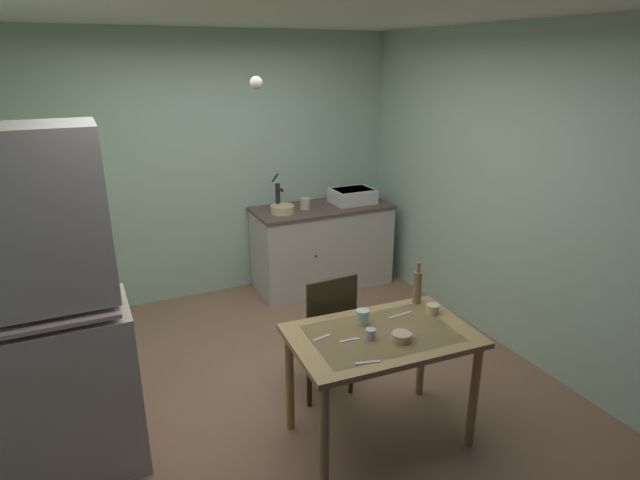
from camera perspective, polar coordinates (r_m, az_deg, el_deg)
ground_plane at (r=4.08m, az=-4.84°, el=-15.92°), size 5.02×5.02×0.00m
wall_back at (r=5.34m, az=-12.73°, el=7.55°), size 4.12×0.10×2.61m
wall_right at (r=4.59m, az=19.60°, el=5.02°), size 0.10×3.95×2.61m
ceiling_slab at (r=3.35m, az=-6.23°, el=24.55°), size 4.12×3.95×0.10m
hutch_cabinet at (r=3.28m, az=-29.13°, el=-8.47°), size 1.03×0.56×2.04m
counter_cabinet at (r=5.59m, az=0.24°, el=-0.67°), size 1.45×0.64×0.88m
sink_basin at (r=5.60m, az=3.57°, el=4.84°), size 0.44×0.34×0.15m
hand_pump at (r=5.28m, az=-4.61°, el=4.96°), size 0.05×0.27×0.39m
mixing_bowl_counter at (r=5.23m, az=-4.12°, el=3.36°), size 0.24×0.24×0.08m
stoneware_crock at (r=5.35m, az=-1.64°, el=3.98°), size 0.11×0.11×0.11m
dining_table at (r=3.31m, az=6.70°, el=-11.68°), size 1.16×0.77×0.76m
chair_far_side at (r=3.78m, az=0.47°, el=-10.02°), size 0.42×0.42×0.95m
serving_bowl_wide at (r=3.18m, az=8.86°, el=-10.39°), size 0.12×0.12×0.05m
mug_tall at (r=3.54m, az=12.18°, el=-7.35°), size 0.08×0.08×0.06m
teacup_cream at (r=3.18m, az=5.54°, el=-10.15°), size 0.06×0.06×0.06m
teacup_mint at (r=3.34m, az=4.67°, el=-8.33°), size 0.08×0.08×0.09m
glass_bottle at (r=3.62m, az=10.58°, el=-4.97°), size 0.06×0.06×0.29m
table_knife at (r=3.48m, az=8.76°, el=-8.08°), size 0.18×0.04×0.00m
teaspoon_near_bowl at (r=3.18m, az=0.18°, el=-10.61°), size 0.13×0.05×0.00m
teaspoon_by_cup at (r=3.17m, az=3.27°, el=-10.82°), size 0.12×0.03×0.00m
serving_spoon at (r=2.97m, az=5.23°, el=-13.14°), size 0.14×0.05×0.00m
pendant_bulb at (r=3.38m, az=-6.98°, el=16.66°), size 0.08×0.08×0.08m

